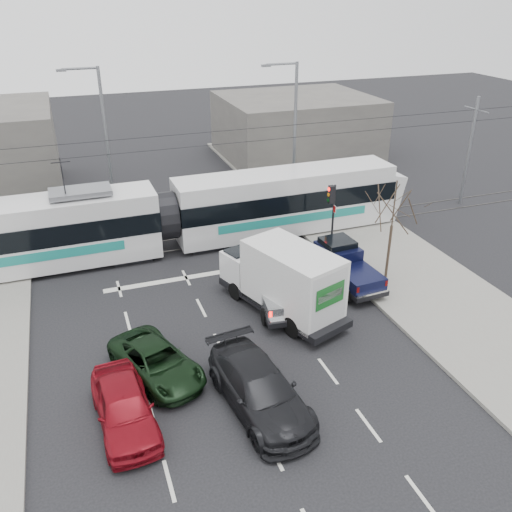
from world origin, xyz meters
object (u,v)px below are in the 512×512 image
object	(u,v)px
bare_tree	(394,208)
tram	(165,217)
red_car	(124,407)
silver_pickup	(274,279)
dark_car	(260,389)
traffic_signal	(332,203)
street_lamp_near	(292,126)
street_lamp_far	(103,134)
navy_pickup	(343,263)
box_truck	(283,280)
green_car	(157,362)

from	to	relation	value
bare_tree	tram	world-z (taller)	tram
tram	red_car	bearing A→B (deg)	-107.98
tram	silver_pickup	distance (m)	7.74
silver_pickup	dark_car	world-z (taller)	silver_pickup
red_car	dark_car	world-z (taller)	dark_car
traffic_signal	tram	world-z (taller)	tram
traffic_signal	silver_pickup	bearing A→B (deg)	-141.72
silver_pickup	red_car	distance (m)	9.68
street_lamp_near	street_lamp_far	distance (m)	11.67
street_lamp_far	dark_car	size ratio (longest dim) A/B	1.67
street_lamp_near	bare_tree	bearing A→B (deg)	-88.58
dark_car	red_car	bearing A→B (deg)	164.31
street_lamp_near	red_car	size ratio (longest dim) A/B	2.04
silver_pickup	dark_car	xyz separation A→B (m)	(-3.13, -6.70, -0.22)
traffic_signal	silver_pickup	distance (m)	6.29
street_lamp_near	tram	distance (m)	10.74
traffic_signal	dark_car	bearing A→B (deg)	-127.01
bare_tree	traffic_signal	bearing A→B (deg)	105.76
bare_tree	tram	bearing A→B (deg)	143.62
street_lamp_near	navy_pickup	size ratio (longest dim) A/B	1.86
box_truck	green_car	size ratio (longest dim) A/B	1.53
traffic_signal	box_truck	size ratio (longest dim) A/B	0.53
dark_car	tram	bearing A→B (deg)	85.49
navy_pickup	box_truck	bearing A→B (deg)	-161.28
street_lamp_near	red_car	xyz separation A→B (m)	(-13.19, -17.24, -4.36)
silver_pickup	traffic_signal	bearing A→B (deg)	46.13
box_truck	navy_pickup	bearing A→B (deg)	3.18
bare_tree	street_lamp_near	bearing A→B (deg)	91.42
street_lamp_near	silver_pickup	xyz separation A→B (m)	(-5.59, -11.25, -4.11)
red_car	dark_car	bearing A→B (deg)	-12.80
bare_tree	street_lamp_near	world-z (taller)	street_lamp_near
tram	dark_car	xyz separation A→B (m)	(0.51, -13.46, -1.17)
green_car	box_truck	bearing A→B (deg)	2.14
traffic_signal	street_lamp_near	world-z (taller)	street_lamp_near
traffic_signal	street_lamp_far	bearing A→B (deg)	138.28
street_lamp_far	box_truck	bearing A→B (deg)	-67.96
box_truck	green_car	xyz separation A→B (m)	(-6.11, -2.56, -0.98)
silver_pickup	green_car	distance (m)	7.24
tram	green_car	distance (m)	10.94
traffic_signal	navy_pickup	distance (m)	3.97
dark_car	street_lamp_far	bearing A→B (deg)	91.25
tram	box_truck	size ratio (longest dim) A/B	3.93
dark_car	navy_pickup	bearing A→B (deg)	38.91
bare_tree	dark_car	size ratio (longest dim) A/B	0.93
silver_pickup	red_car	bearing A→B (deg)	-133.91
traffic_signal	street_lamp_near	distance (m)	7.91
green_car	dark_car	xyz separation A→B (m)	(3.02, -2.89, 0.16)
red_car	bare_tree	bearing A→B (deg)	19.27
bare_tree	traffic_signal	size ratio (longest dim) A/B	1.39
street_lamp_far	navy_pickup	bearing A→B (deg)	-53.20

